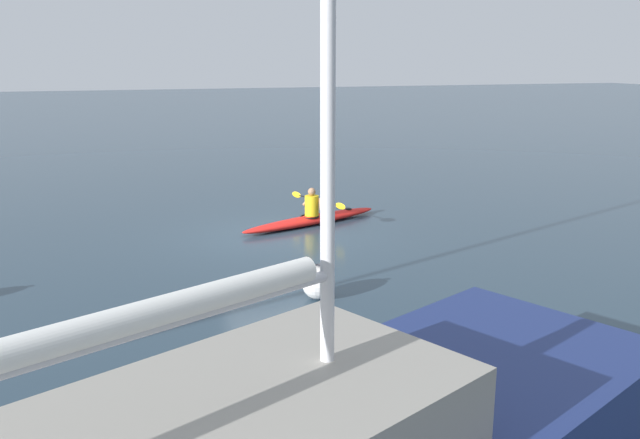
# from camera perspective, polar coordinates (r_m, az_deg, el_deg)

# --- Properties ---
(ground_plane) EXTENTS (160.00, 160.00, 0.00)m
(ground_plane) POSITION_cam_1_polar(r_m,az_deg,el_deg) (17.12, -3.77, -1.43)
(ground_plane) COLOR #283D4C
(kayak) EXTENTS (4.36, 2.10, 0.24)m
(kayak) POSITION_cam_1_polar(r_m,az_deg,el_deg) (18.28, -0.72, -0.02)
(kayak) COLOR red
(kayak) RESTS_ON ground
(kayaker) EXTENTS (0.86, 2.18, 0.76)m
(kayaker) POSITION_cam_1_polar(r_m,az_deg,el_deg) (18.20, -0.66, 1.34)
(kayaker) COLOR yellow
(kayaker) RESTS_ON kayak
(mooring_buoy_orange_mid) EXTENTS (0.63, 0.63, 0.67)m
(mooring_buoy_orange_mid) POSITION_cam_1_polar(r_m,az_deg,el_deg) (12.68, -0.15, -5.36)
(mooring_buoy_orange_mid) COLOR silver
(mooring_buoy_orange_mid) RESTS_ON ground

